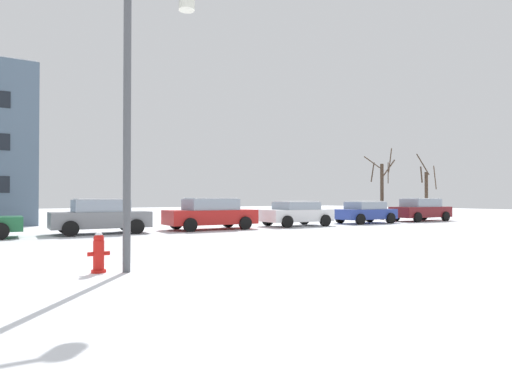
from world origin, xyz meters
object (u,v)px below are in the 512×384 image
Objects in this scene: street_lamp at (139,95)px; parked_car_red at (211,213)px; parked_car_blue at (365,212)px; parked_car_gray at (101,216)px; parked_car_white at (296,213)px; parked_car_maroon at (421,209)px; fire_hydrant at (99,252)px.

street_lamp is 12.54m from parked_car_red.
parked_car_red reaches higher than parked_car_blue.
parked_car_blue is at bearing -0.97° from parked_car_gray.
street_lamp reaches higher than parked_car_blue.
parked_car_maroon is (10.37, -0.05, 0.07)m from parked_car_white.
fire_hydrant is 0.14× the size of street_lamp.
parked_car_red is at bearing 179.23° from parked_car_blue.
parked_car_white is at bearing 41.33° from street_lamp.
parked_car_white is at bearing -1.03° from parked_car_gray.
street_lamp is 1.59× the size of parked_car_white.
parked_car_red is 1.03× the size of parked_car_maroon.
parked_car_white is (10.37, -0.19, -0.06)m from parked_car_gray.
parked_car_gray is (2.05, 10.20, 0.35)m from fire_hydrant.
parked_car_red is (7.24, 10.08, 0.37)m from fire_hydrant.
parked_car_maroon reaches higher than fire_hydrant.
parked_car_red is 10.37m from parked_car_blue.
street_lamp is at bearing -17.81° from fire_hydrant.
parked_car_red is 15.55m from parked_car_maroon.
fire_hydrant is at bearing -141.13° from parked_car_white.
parked_car_blue is (15.55, -0.26, -0.07)m from parked_car_gray.
parked_car_white is 0.90× the size of parked_car_maroon.
fire_hydrant is 0.19× the size of parked_car_red.
parked_car_gray is 15.56m from parked_car_blue.
parked_car_gray is 1.04× the size of parked_car_white.
parked_car_maroon is (20.74, -0.24, 0.01)m from parked_car_gray.
parked_car_gray is at bearing 178.97° from parked_car_white.
parked_car_blue is at bearing 31.15° from street_lamp.
parked_car_gray is 10.37m from parked_car_white.
street_lamp is 1.52× the size of parked_car_gray.
parked_car_maroon is at bearing -0.43° from parked_car_red.
street_lamp reaches higher than fire_hydrant.
parked_car_red reaches higher than fire_hydrant.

